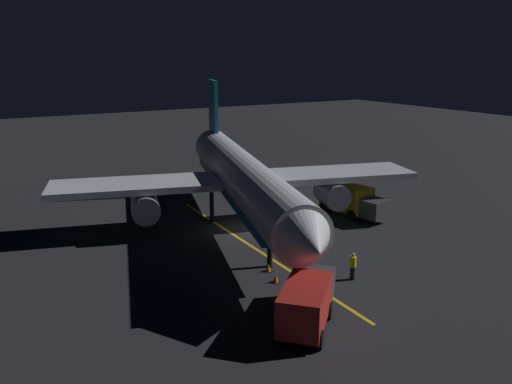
% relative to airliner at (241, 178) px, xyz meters
% --- Properties ---
extents(ground_plane, '(180.00, 180.00, 0.20)m').
position_rel_airliner_xyz_m(ground_plane, '(0.16, 0.56, -4.15)').
color(ground_plane, black).
extents(apron_guide_stripe, '(0.70, 25.49, 0.01)m').
position_rel_airliner_xyz_m(apron_guide_stripe, '(1.51, 4.56, -4.05)').
color(apron_guide_stripe, gold).
rests_on(apron_guide_stripe, ground_plane).
extents(airliner, '(29.27, 34.03, 10.99)m').
position_rel_airliner_xyz_m(airliner, '(0.00, 0.00, 0.00)').
color(airliner, silver).
rests_on(airliner, ground_plane).
extents(baggage_truck, '(5.80, 5.70, 2.40)m').
position_rel_airliner_xyz_m(baggage_truck, '(4.67, 15.43, -2.81)').
color(baggage_truck, maroon).
rests_on(baggage_truck, ground_plane).
extents(catering_truck, '(3.02, 6.54, 2.62)m').
position_rel_airliner_xyz_m(catering_truck, '(-9.56, 2.03, -2.72)').
color(catering_truck, gold).
rests_on(catering_truck, ground_plane).
extents(ground_crew_worker, '(0.40, 0.40, 1.74)m').
position_rel_airliner_xyz_m(ground_crew_worker, '(-0.97, 12.36, -3.17)').
color(ground_crew_worker, black).
rests_on(ground_crew_worker, ground_plane).
extents(traffic_cone_near_left, '(0.50, 0.50, 0.55)m').
position_rel_airliner_xyz_m(traffic_cone_near_left, '(3.33, 10.34, -3.80)').
color(traffic_cone_near_left, '#EA590F').
rests_on(traffic_cone_near_left, ground_plane).
extents(traffic_cone_near_right, '(0.50, 0.50, 0.55)m').
position_rel_airliner_xyz_m(traffic_cone_near_right, '(2.85, 8.71, -3.80)').
color(traffic_cone_near_right, '#EA590F').
rests_on(traffic_cone_near_right, ground_plane).
extents(traffic_cone_under_wing, '(0.50, 0.50, 0.55)m').
position_rel_airliner_xyz_m(traffic_cone_under_wing, '(-1.00, 5.41, -3.80)').
color(traffic_cone_under_wing, '#EA590F').
rests_on(traffic_cone_under_wing, ground_plane).
extents(traffic_cone_far, '(0.50, 0.50, 0.55)m').
position_rel_airliner_xyz_m(traffic_cone_far, '(-6.42, 3.40, -3.80)').
color(traffic_cone_far, '#EA590F').
rests_on(traffic_cone_far, ground_plane).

